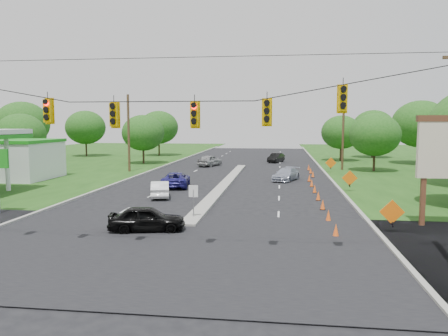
# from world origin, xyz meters

# --- Properties ---
(ground) EXTENTS (160.00, 160.00, 0.00)m
(ground) POSITION_xyz_m (0.00, 0.00, 0.00)
(ground) COLOR black
(ground) RESTS_ON ground
(cross_street) EXTENTS (160.00, 14.00, 0.02)m
(cross_street) POSITION_xyz_m (0.00, 0.00, 0.00)
(cross_street) COLOR black
(cross_street) RESTS_ON ground
(curb_left) EXTENTS (0.25, 110.00, 0.16)m
(curb_left) POSITION_xyz_m (-10.10, 30.00, 0.00)
(curb_left) COLOR gray
(curb_left) RESTS_ON ground
(curb_right) EXTENTS (0.25, 110.00, 0.16)m
(curb_right) POSITION_xyz_m (10.10, 30.00, 0.00)
(curb_right) COLOR gray
(curb_right) RESTS_ON ground
(median) EXTENTS (1.00, 34.00, 0.18)m
(median) POSITION_xyz_m (0.00, 21.00, 0.00)
(median) COLOR gray
(median) RESTS_ON ground
(median_sign) EXTENTS (0.55, 0.06, 2.05)m
(median_sign) POSITION_xyz_m (0.00, 6.00, 1.46)
(median_sign) COLOR gray
(median_sign) RESTS_ON ground
(signal_span) EXTENTS (25.60, 0.32, 9.00)m
(signal_span) POSITION_xyz_m (-0.05, -1.00, 4.97)
(signal_span) COLOR #422D1C
(signal_span) RESTS_ON ground
(utility_pole_far_left) EXTENTS (0.28, 0.28, 9.00)m
(utility_pole_far_left) POSITION_xyz_m (-12.50, 30.00, 4.50)
(utility_pole_far_left) COLOR #422D1C
(utility_pole_far_left) RESTS_ON ground
(utility_pole_far_right) EXTENTS (0.28, 0.28, 9.00)m
(utility_pole_far_right) POSITION_xyz_m (12.50, 35.00, 4.50)
(utility_pole_far_right) COLOR #422D1C
(utility_pole_far_right) RESTS_ON ground
(cone_0) EXTENTS (0.32, 0.32, 0.70)m
(cone_0) POSITION_xyz_m (7.88, 3.00, 0.35)
(cone_0) COLOR #FF5E1A
(cone_0) RESTS_ON ground
(cone_1) EXTENTS (0.32, 0.32, 0.70)m
(cone_1) POSITION_xyz_m (7.88, 6.50, 0.35)
(cone_1) COLOR #FF5E1A
(cone_1) RESTS_ON ground
(cone_2) EXTENTS (0.32, 0.32, 0.70)m
(cone_2) POSITION_xyz_m (7.88, 10.00, 0.35)
(cone_2) COLOR #FF5E1A
(cone_2) RESTS_ON ground
(cone_3) EXTENTS (0.32, 0.32, 0.70)m
(cone_3) POSITION_xyz_m (7.88, 13.50, 0.35)
(cone_3) COLOR #FF5E1A
(cone_3) RESTS_ON ground
(cone_4) EXTENTS (0.32, 0.32, 0.70)m
(cone_4) POSITION_xyz_m (7.88, 17.00, 0.35)
(cone_4) COLOR #FF5E1A
(cone_4) RESTS_ON ground
(cone_5) EXTENTS (0.32, 0.32, 0.70)m
(cone_5) POSITION_xyz_m (7.88, 20.50, 0.35)
(cone_5) COLOR #FF5E1A
(cone_5) RESTS_ON ground
(cone_6) EXTENTS (0.32, 0.32, 0.70)m
(cone_6) POSITION_xyz_m (7.88, 24.00, 0.35)
(cone_6) COLOR #FF5E1A
(cone_6) RESTS_ON ground
(cone_7) EXTENTS (0.32, 0.32, 0.70)m
(cone_7) POSITION_xyz_m (8.48, 27.50, 0.35)
(cone_7) COLOR #FF5E1A
(cone_7) RESTS_ON ground
(cone_8) EXTENTS (0.32, 0.32, 0.70)m
(cone_8) POSITION_xyz_m (8.48, 31.00, 0.35)
(cone_8) COLOR #FF5E1A
(cone_8) RESTS_ON ground
(cone_9) EXTENTS (0.32, 0.32, 0.70)m
(cone_9) POSITION_xyz_m (8.48, 34.50, 0.35)
(cone_9) COLOR #FF5E1A
(cone_9) RESTS_ON ground
(work_sign_0) EXTENTS (1.27, 0.58, 1.37)m
(work_sign_0) POSITION_xyz_m (10.80, 4.00, 1.09)
(work_sign_0) COLOR black
(work_sign_0) RESTS_ON ground
(work_sign_1) EXTENTS (1.27, 0.58, 1.37)m
(work_sign_1) POSITION_xyz_m (10.80, 18.00, 1.09)
(work_sign_1) COLOR black
(work_sign_1) RESTS_ON ground
(work_sign_2) EXTENTS (1.27, 0.58, 1.37)m
(work_sign_2) POSITION_xyz_m (10.80, 32.00, 1.09)
(work_sign_2) COLOR black
(work_sign_2) RESTS_ON ground
(tree_2) EXTENTS (5.88, 5.88, 6.86)m
(tree_2) POSITION_xyz_m (-26.00, 30.00, 4.34)
(tree_2) COLOR black
(tree_2) RESTS_ON ground
(tree_3) EXTENTS (7.56, 7.56, 8.82)m
(tree_3) POSITION_xyz_m (-32.00, 40.00, 5.58)
(tree_3) COLOR black
(tree_3) RESTS_ON ground
(tree_4) EXTENTS (6.72, 6.72, 7.84)m
(tree_4) POSITION_xyz_m (-28.00, 52.00, 4.96)
(tree_4) COLOR black
(tree_4) RESTS_ON ground
(tree_5) EXTENTS (5.88, 5.88, 6.86)m
(tree_5) POSITION_xyz_m (-14.00, 40.00, 4.34)
(tree_5) COLOR black
(tree_5) RESTS_ON ground
(tree_6) EXTENTS (6.72, 6.72, 7.84)m
(tree_6) POSITION_xyz_m (-16.00, 55.00, 4.96)
(tree_6) COLOR black
(tree_6) RESTS_ON ground
(tree_9) EXTENTS (5.88, 5.88, 6.86)m
(tree_9) POSITION_xyz_m (16.00, 34.00, 4.34)
(tree_9) COLOR black
(tree_9) RESTS_ON ground
(tree_10) EXTENTS (7.56, 7.56, 8.82)m
(tree_10) POSITION_xyz_m (24.00, 44.00, 5.58)
(tree_10) COLOR black
(tree_10) RESTS_ON ground
(tree_11) EXTENTS (6.72, 6.72, 7.84)m
(tree_11) POSITION_xyz_m (20.00, 55.00, 4.96)
(tree_11) COLOR black
(tree_11) RESTS_ON ground
(tree_12) EXTENTS (5.88, 5.88, 6.86)m
(tree_12) POSITION_xyz_m (14.00, 48.00, 4.34)
(tree_12) COLOR black
(tree_12) RESTS_ON ground
(black_sedan) EXTENTS (4.24, 2.37, 1.36)m
(black_sedan) POSITION_xyz_m (-1.87, 2.87, 0.68)
(black_sedan) COLOR black
(black_sedan) RESTS_ON ground
(white_sedan) EXTENTS (2.32, 4.06, 1.27)m
(white_sedan) POSITION_xyz_m (-4.12, 13.36, 0.63)
(white_sedan) COLOR white
(white_sedan) RESTS_ON ground
(blue_pickup) EXTENTS (2.86, 5.13, 1.36)m
(blue_pickup) POSITION_xyz_m (-4.19, 18.80, 0.68)
(blue_pickup) COLOR navy
(blue_pickup) RESTS_ON ground
(silver_car_far) EXTENTS (3.15, 4.68, 1.26)m
(silver_car_far) POSITION_xyz_m (5.65, 24.52, 0.63)
(silver_car_far) COLOR #979DAE
(silver_car_far) RESTS_ON ground
(silver_car_oncoming) EXTENTS (3.13, 4.78, 1.51)m
(silver_car_oncoming) POSITION_xyz_m (-4.26, 37.99, 0.76)
(silver_car_oncoming) COLOR gray
(silver_car_oncoming) RESTS_ON ground
(dark_car_receding) EXTENTS (2.59, 4.29, 1.34)m
(dark_car_receding) POSITION_xyz_m (4.42, 44.84, 0.67)
(dark_car_receding) COLOR black
(dark_car_receding) RESTS_ON ground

